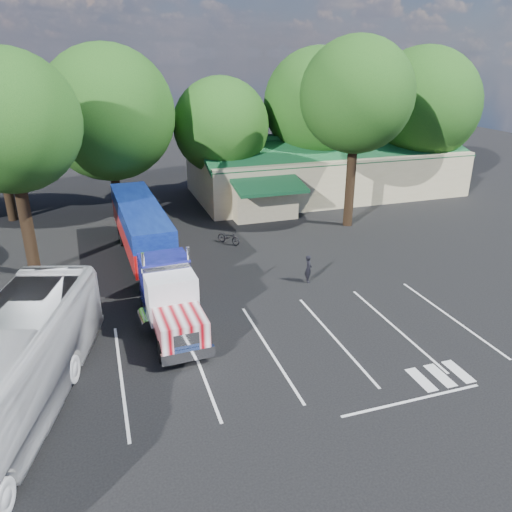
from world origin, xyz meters
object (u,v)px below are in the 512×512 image
object	(u,v)px
semi_truck	(147,240)
woman	(308,269)
bicycle	(229,237)
silver_sedan	(323,197)
tour_bus	(0,383)

from	to	relation	value
semi_truck	woman	world-z (taller)	semi_truck
woman	bicycle	world-z (taller)	woman
semi_truck	woman	bearing A→B (deg)	-26.26
woman	silver_sedan	xyz separation A→B (m)	(7.50, 14.00, -0.09)
bicycle	tour_bus	xyz separation A→B (m)	(-12.13, -15.28, 1.40)
silver_sedan	semi_truck	bearing A→B (deg)	130.90
woman	tour_bus	size ratio (longest dim) A/B	0.12
woman	bicycle	distance (m)	7.89
woman	bicycle	size ratio (longest dim) A/B	0.89
bicycle	tour_bus	bearing A→B (deg)	-166.05
woman	tour_bus	xyz separation A→B (m)	(-14.83, -7.87, 1.07)
woman	silver_sedan	distance (m)	15.88
silver_sedan	tour_bus	bearing A→B (deg)	142.86
bicycle	tour_bus	distance (m)	19.56
tour_bus	silver_sedan	size ratio (longest dim) A/B	3.04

